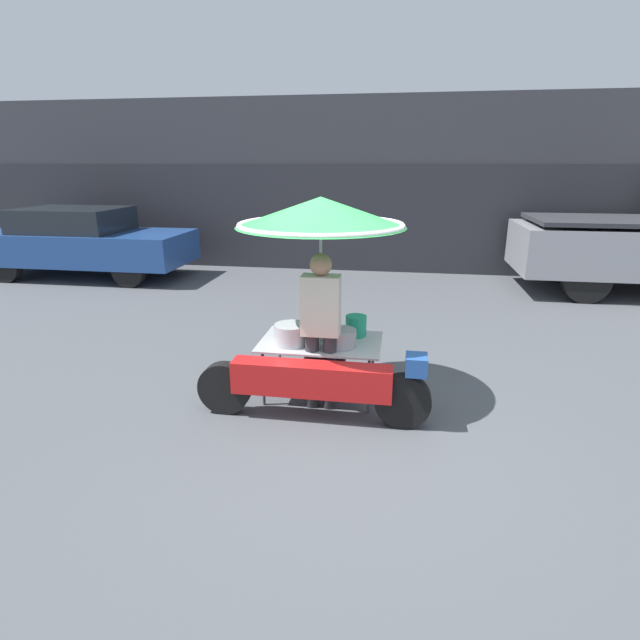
# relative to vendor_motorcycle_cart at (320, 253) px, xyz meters

# --- Properties ---
(ground_plane) EXTENTS (36.00, 36.00, 0.00)m
(ground_plane) POSITION_rel_vendor_motorcycle_cart_xyz_m (0.35, -0.53, -1.58)
(ground_plane) COLOR #4C4F54
(shopfront_building) EXTENTS (28.00, 2.06, 3.83)m
(shopfront_building) POSITION_rel_vendor_motorcycle_cart_xyz_m (0.35, 7.70, 0.33)
(shopfront_building) COLOR #38383D
(shopfront_building) RESTS_ON ground
(vendor_motorcycle_cart) EXTENTS (2.31, 1.70, 2.12)m
(vendor_motorcycle_cart) POSITION_rel_vendor_motorcycle_cart_xyz_m (0.00, 0.00, 0.00)
(vendor_motorcycle_cart) COLOR black
(vendor_motorcycle_cart) RESTS_ON ground
(vendor_person) EXTENTS (0.38, 0.22, 1.61)m
(vendor_person) POSITION_rel_vendor_motorcycle_cart_xyz_m (0.04, -0.20, -0.68)
(vendor_person) COLOR #2D2D33
(vendor_person) RESTS_ON ground
(parked_car) EXTENTS (4.52, 1.81, 1.50)m
(parked_car) POSITION_rel_vendor_motorcycle_cart_xyz_m (-6.08, 5.07, -0.80)
(parked_car) COLOR black
(parked_car) RESTS_ON ground
(potted_plant) EXTENTS (0.74, 0.74, 0.95)m
(potted_plant) POSITION_rel_vendor_motorcycle_cart_xyz_m (-8.39, 5.90, -1.03)
(potted_plant) COLOR gray
(potted_plant) RESTS_ON ground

